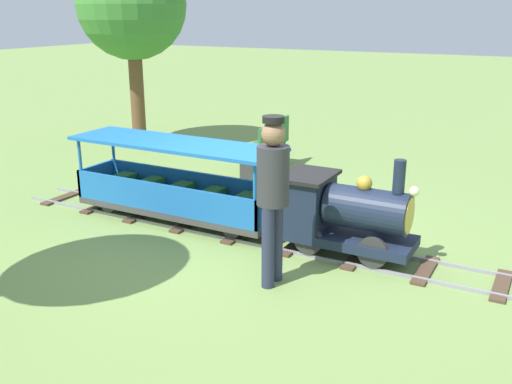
{
  "coord_description": "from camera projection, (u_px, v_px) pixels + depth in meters",
  "views": [
    {
      "loc": [
        5.47,
        2.98,
        2.52
      ],
      "look_at": [
        0.0,
        0.04,
        0.55
      ],
      "focal_mm": 40.59,
      "sensor_mm": 36.0,
      "label": 1
    }
  ],
  "objects": [
    {
      "name": "park_bench",
      "position": [
        267.0,
        146.0,
        9.29
      ],
      "size": [
        1.34,
        0.54,
        0.82
      ],
      "color": "#2D6B33",
      "rests_on": "ground_plane"
    },
    {
      "name": "track",
      "position": [
        241.0,
        233.0,
        6.76
      ],
      "size": [
        0.71,
        6.4,
        0.04
      ],
      "color": "gray",
      "rests_on": "ground_plane"
    },
    {
      "name": "conductor_person",
      "position": [
        273.0,
        188.0,
        5.28
      ],
      "size": [
        0.3,
        0.3,
        1.62
      ],
      "color": "#282D47",
      "rests_on": "ground_plane"
    },
    {
      "name": "oak_tree_near",
      "position": [
        132.0,
        6.0,
        10.33
      ],
      "size": [
        1.96,
        1.96,
        3.58
      ],
      "color": "brown",
      "rests_on": "ground_plane"
    },
    {
      "name": "passenger_car",
      "position": [
        177.0,
        189.0,
        7.05
      ],
      "size": [
        0.77,
        2.7,
        0.97
      ],
      "color": "#3F3F3F",
      "rests_on": "ground_plane"
    },
    {
      "name": "ground_plane",
      "position": [
        253.0,
        237.0,
        6.7
      ],
      "size": [
        60.0,
        60.0,
        0.0
      ],
      "primitive_type": "plane",
      "color": "#75934C"
    },
    {
      "name": "locomotive",
      "position": [
        341.0,
        212.0,
        6.07
      ],
      "size": [
        0.67,
        1.45,
        1.08
      ],
      "color": "#192338",
      "rests_on": "ground_plane"
    }
  ]
}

